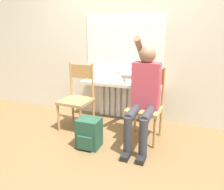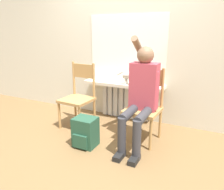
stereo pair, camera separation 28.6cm
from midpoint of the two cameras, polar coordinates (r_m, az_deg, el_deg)
The scene contains 10 objects.
ground_plane at distance 2.78m, azimuth -3.09°, elevation -14.07°, with size 12.00×12.00×0.00m, color brown.
wall_with_window at distance 3.52m, azimuth 6.57°, elevation 15.39°, with size 7.00×0.06×2.70m.
radiator at distance 3.62m, azimuth 5.61°, elevation -1.72°, with size 0.81×0.08×0.57m.
windowsill at distance 3.46m, azimuth 5.27°, elevation 2.75°, with size 1.30×0.26×0.05m.
window_glass at distance 3.50m, azimuth 6.25°, elevation 11.84°, with size 1.25×0.01×1.03m.
chair_left at distance 3.27m, azimuth -6.28°, elevation -0.22°, with size 0.45×0.45×0.96m.
chair_right at distance 2.88m, azimuth 11.21°, elevation -2.73°, with size 0.45×0.45×0.96m.
person at distance 2.70m, azimuth 10.68°, elevation 0.49°, with size 0.36×1.03×1.36m.
cat at distance 3.32m, azimuth 8.14°, elevation 5.01°, with size 0.46×0.12×0.23m.
backpack at distance 2.78m, azimuth -4.04°, elevation -9.74°, with size 0.28×0.26×0.37m.
Camera 2 is at (1.30, -2.03, 1.41)m, focal length 35.00 mm.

